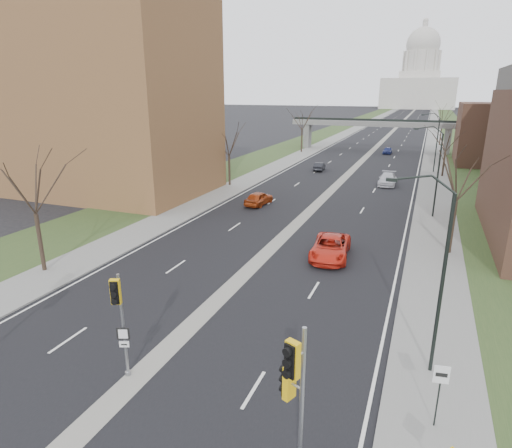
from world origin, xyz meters
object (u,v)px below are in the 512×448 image
Objects in this scene: car_left_far at (319,166)px; car_right_mid at (387,179)px; car_left_near at (259,198)px; signal_pole_median at (119,310)px; speed_limit_sign at (440,385)px; signal_pole_right at (293,381)px; car_right_near at (330,247)px; car_right_far at (388,150)px.

car_left_far is 0.73× the size of car_right_mid.
car_left_far is (1.11, 23.05, -0.11)m from car_left_near.
signal_pole_median is 12.58m from speed_limit_sign.
speed_limit_sign is at bearing -13.02° from signal_pole_median.
signal_pole_median is 1.10× the size of car_left_near.
signal_pole_right is 1.01× the size of car_right_mid.
signal_pole_median reaches higher than car_left_far.
signal_pole_median is 1.25× the size of car_left_far.
speed_limit_sign is 0.59× the size of car_left_near.
car_right_near reaches higher than car_left_far.
car_left_near is 1.13× the size of car_right_far.
signal_pole_median is 8.22m from signal_pole_right.
signal_pole_right is 0.94× the size of car_right_near.
car_right_mid is at bearing 88.32° from speed_limit_sign.
signal_pole_right reaches higher than speed_limit_sign.
car_right_mid is at bearing 60.05° from signal_pole_median.
car_left_far is at bearing 99.68° from car_right_near.
car_right_near is at bearing 135.70° from car_left_near.
signal_pole_median is at bearing 90.64° from car_left_far.
car_right_near is at bearing 105.95° from speed_limit_sign.
car_right_near is at bearing 100.87° from car_left_far.
signal_pole_median reaches higher than car_right_near.
signal_pole_right reaches higher than car_right_near.
car_right_near is at bearing -87.16° from car_right_far.
signal_pole_median is at bearing 105.57° from car_left_near.
signal_pole_median is 1.87× the size of speed_limit_sign.
car_left_near is at bearing 113.45° from speed_limit_sign.
car_right_near is (5.10, 17.28, -2.56)m from signal_pole_median.
speed_limit_sign is (12.34, 1.91, -1.47)m from signal_pole_median.
car_right_mid is (1.42, 28.26, -0.02)m from car_right_near.
signal_pole_right is at bearing -34.88° from signal_pole_median.
signal_pole_right is 1.38× the size of car_right_far.
car_left_far is (-12.36, 54.52, -2.86)m from signal_pole_right.
signal_pole_right reaches higher than car_left_far.
car_right_mid reaches higher than car_left_near.
signal_pole_median is 18.19m from car_right_near.
signal_pole_right reaches higher than car_right_far.
speed_limit_sign is at bearing 63.27° from signal_pole_right.
car_left_near is (-5.47, 29.61, -2.61)m from signal_pole_median.
speed_limit_sign reaches higher than car_left_near.
car_left_far is (-4.36, 52.66, -2.72)m from signal_pole_median.
signal_pole_median is at bearing -91.33° from car_right_far.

